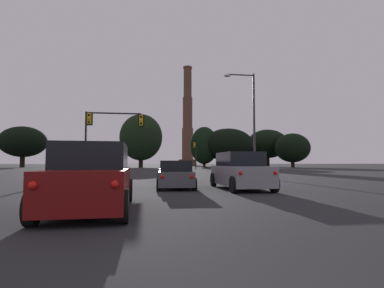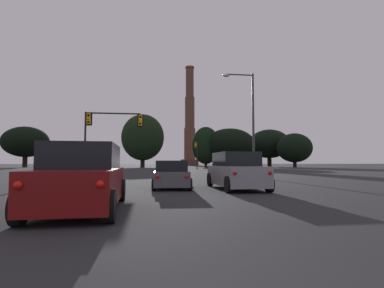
# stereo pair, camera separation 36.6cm
# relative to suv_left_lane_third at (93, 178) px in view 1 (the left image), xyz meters

# --- Properties ---
(suv_left_lane_third) EXTENTS (2.28, 4.97, 1.86)m
(suv_left_lane_third) POSITION_rel_suv_left_lane_third_xyz_m (0.00, 0.00, 0.00)
(suv_left_lane_third) COLOR maroon
(suv_left_lane_third) RESTS_ON ground_plane
(sedan_center_lane_front) EXTENTS (1.98, 4.71, 1.43)m
(sedan_center_lane_front) POSITION_rel_suv_left_lane_third_xyz_m (3.15, 13.10, -0.23)
(sedan_center_lane_front) COLOR maroon
(sedan_center_lane_front) RESTS_ON ground_plane
(hatchback_center_lane_second) EXTENTS (2.04, 4.16, 1.44)m
(hatchback_center_lane_second) POSITION_rel_suv_left_lane_third_xyz_m (2.89, 6.99, -0.23)
(hatchback_center_lane_second) COLOR #4C4F54
(hatchback_center_lane_second) RESTS_ON ground_plane
(suv_right_lane_second) EXTENTS (2.20, 4.94, 1.86)m
(suv_right_lane_second) POSITION_rel_suv_left_lane_third_xyz_m (6.11, 6.01, 0.00)
(suv_right_lane_second) COLOR gray
(suv_right_lane_second) RESTS_ON ground_plane
(traffic_light_far_right) EXTENTS (0.78, 0.50, 5.59)m
(traffic_light_far_right) POSITION_rel_suv_left_lane_third_xyz_m (10.62, 51.46, 2.78)
(traffic_light_far_right) COLOR black
(traffic_light_far_right) RESTS_ON ground_plane
(traffic_light_overhead_left) EXTENTS (5.65, 0.50, 6.18)m
(traffic_light_overhead_left) POSITION_rel_suv_left_lane_third_xyz_m (-2.70, 20.57, 3.83)
(traffic_light_overhead_left) COLOR black
(traffic_light_overhead_left) RESTS_ON ground_plane
(street_lamp) EXTENTS (2.93, 0.36, 9.56)m
(street_lamp) POSITION_rel_suv_left_lane_third_xyz_m (10.61, 17.50, 4.86)
(street_lamp) COLOR #38383A
(street_lamp) RESTS_ON ground_plane
(smokestack) EXTENTS (7.91, 7.91, 44.37)m
(smokestack) POSITION_rel_suv_left_lane_third_xyz_m (17.84, 122.39, 16.54)
(smokestack) COLOR #523427
(smokestack) RESTS_ON ground_plane
(treeline_center_left) EXTENTS (11.74, 10.57, 14.75)m
(treeline_center_left) POSITION_rel_suv_left_lane_third_xyz_m (-1.02, 74.93, 7.41)
(treeline_center_left) COLOR black
(treeline_center_left) RESTS_ON ground_plane
(treeline_far_right) EXTENTS (12.61, 11.35, 11.43)m
(treeline_far_right) POSITION_rel_suv_left_lane_third_xyz_m (37.00, 78.56, 6.13)
(treeline_far_right) COLOR black
(treeline_far_right) RESTS_ON ground_plane
(treeline_right_mid) EXTENTS (12.41, 11.17, 11.21)m
(treeline_right_mid) POSITION_rel_suv_left_lane_third_xyz_m (-32.90, 78.20, 6.09)
(treeline_right_mid) COLOR black
(treeline_right_mid) RESTS_ON ground_plane
(treeline_left_mid) EXTENTS (9.73, 8.76, 9.42)m
(treeline_left_mid) POSITION_rel_suv_left_lane_third_xyz_m (40.53, 69.25, 4.48)
(treeline_left_mid) COLOR black
(treeline_left_mid) RESTS_ON ground_plane
(treeline_far_left) EXTENTS (13.86, 12.48, 10.64)m
(treeline_far_left) POSITION_rel_suv_left_lane_third_xyz_m (22.64, 70.74, 5.26)
(treeline_far_left) COLOR black
(treeline_far_left) RESTS_ON ground_plane
(treeline_center_right) EXTENTS (7.50, 6.75, 11.08)m
(treeline_center_right) POSITION_rel_suv_left_lane_third_xyz_m (16.06, 71.27, 5.09)
(treeline_center_right) COLOR black
(treeline_center_right) RESTS_ON ground_plane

